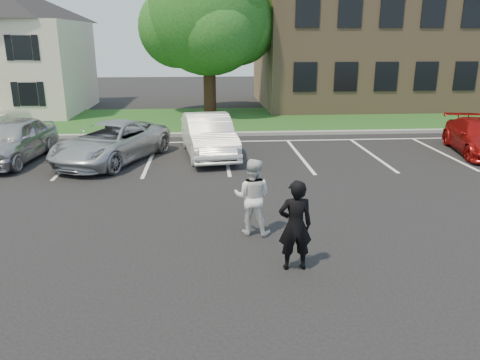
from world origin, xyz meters
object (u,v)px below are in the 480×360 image
car_white_sedan (209,135)px  car_silver_west (12,140)px  man_black_suit (295,225)px  office_building (429,39)px  car_silver_minivan (111,142)px  tree (210,17)px  man_white_shirt (252,197)px  car_red_compact (479,137)px

car_white_sedan → car_silver_west: bearing=174.7°
man_black_suit → car_white_sedan: size_ratio=0.38×
office_building → car_white_sedan: office_building is taller
man_black_suit → car_silver_minivan: bearing=-60.8°
tree → car_silver_west: size_ratio=1.94×
man_black_suit → car_silver_west: bearing=-47.1°
car_silver_west → car_white_sedan: (7.05, 0.32, -0.00)m
tree → car_white_sedan: tree is taller
man_white_shirt → car_white_sedan: man_white_shirt is taller
car_silver_minivan → man_white_shirt: bearing=-32.7°
office_building → man_black_suit: 26.55m
office_building → tree: (-14.37, -3.80, 1.19)m
man_black_suit → tree: bearing=-87.3°
office_building → car_silver_west: bearing=-147.2°
tree → car_red_compact: tree is taller
man_black_suit → car_white_sedan: man_black_suit is taller
man_black_suit → office_building: bearing=-121.0°
office_building → car_silver_west: (-21.69, -13.99, -3.38)m
tree → car_red_compact: (10.11, -10.30, -4.71)m
office_building → tree: 14.91m
car_silver_west → car_white_sedan: car_silver_west is taller
office_building → man_black_suit: bearing=-119.8°
office_building → man_black_suit: size_ratio=12.44×
man_black_suit → car_red_compact: man_black_suit is taller
man_black_suit → car_red_compact: 12.45m
man_black_suit → man_white_shirt: man_black_suit is taller
tree → car_silver_minivan: size_ratio=1.73×
office_building → man_white_shirt: (-13.73, -21.11, -3.28)m
car_silver_minivan → car_red_compact: (13.88, 0.17, -0.06)m
car_red_compact → car_white_sedan: bearing=-171.2°
man_black_suit → car_white_sedan: 9.33m
man_white_shirt → car_white_sedan: bearing=-66.8°
tree → car_white_sedan: bearing=-91.6°
car_white_sedan → car_red_compact: (10.38, -0.44, -0.13)m
man_white_shirt → car_red_compact: man_white_shirt is taller
office_building → car_red_compact: 15.14m
car_silver_west → tree: bearing=60.2°
car_silver_west → man_white_shirt: bearing=-35.9°
office_building → car_red_compact: bearing=-106.8°
man_white_shirt → car_silver_minivan: bearing=-41.0°
man_white_shirt → car_silver_minivan: size_ratio=0.35×
office_building → car_silver_minivan: (-18.13, -14.27, -3.45)m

